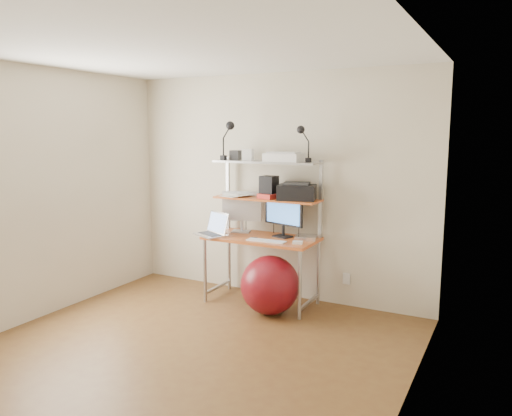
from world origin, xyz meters
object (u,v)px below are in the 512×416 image
at_px(monitor_black, 283,213).
at_px(laptop, 214,230).
at_px(monitor_silver, 242,209).
at_px(exercise_ball, 270,285).
at_px(printer, 297,192).

bearing_deg(monitor_black, laptop, -142.86).
bearing_deg(monitor_silver, monitor_black, -20.89).
height_order(monitor_silver, exercise_ball, monitor_silver).
distance_m(monitor_black, printer, 0.29).
bearing_deg(printer, monitor_black, 166.27).
height_order(monitor_silver, monitor_black, monitor_black).
distance_m(printer, exercise_ball, 1.01).
distance_m(monitor_silver, exercise_ball, 0.97).
bearing_deg(laptop, monitor_black, 46.25).
bearing_deg(exercise_ball, monitor_silver, 144.25).
relative_size(monitor_black, laptop, 1.14).
xyz_separation_m(printer, exercise_ball, (-0.13, -0.37, -0.93)).
xyz_separation_m(monitor_silver, printer, (0.68, -0.03, 0.23)).
xyz_separation_m(monitor_black, exercise_ball, (0.02, -0.37, -0.69)).
bearing_deg(monitor_black, exercise_ball, -70.17).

